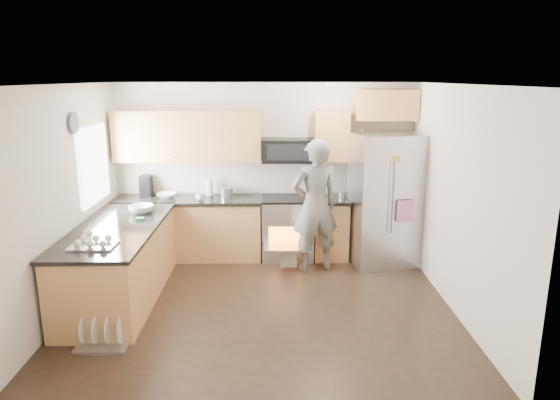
{
  "coord_description": "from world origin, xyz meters",
  "views": [
    {
      "loc": [
        0.15,
        -5.51,
        2.68
      ],
      "look_at": [
        0.22,
        0.5,
        1.19
      ],
      "focal_mm": 32.0,
      "sensor_mm": 36.0,
      "label": 1
    }
  ],
  "objects_px": {
    "stove_range": "(287,214)",
    "dish_rack": "(104,337)",
    "person": "(315,206)",
    "refrigerator": "(385,200)"
  },
  "relations": [
    {
      "from": "stove_range",
      "to": "person",
      "type": "bearing_deg",
      "value": -53.2
    },
    {
      "from": "refrigerator",
      "to": "person",
      "type": "xyz_separation_m",
      "value": [
        -1.03,
        -0.25,
        -0.02
      ]
    },
    {
      "from": "person",
      "to": "refrigerator",
      "type": "bearing_deg",
      "value": 177.9
    },
    {
      "from": "dish_rack",
      "to": "person",
      "type": "bearing_deg",
      "value": 41.81
    },
    {
      "from": "stove_range",
      "to": "refrigerator",
      "type": "distance_m",
      "value": 1.45
    },
    {
      "from": "refrigerator",
      "to": "dish_rack",
      "type": "bearing_deg",
      "value": -155.26
    },
    {
      "from": "stove_range",
      "to": "person",
      "type": "relative_size",
      "value": 0.96
    },
    {
      "from": "refrigerator",
      "to": "person",
      "type": "height_order",
      "value": "refrigerator"
    },
    {
      "from": "stove_range",
      "to": "dish_rack",
      "type": "distance_m",
      "value": 3.28
    },
    {
      "from": "person",
      "to": "dish_rack",
      "type": "xyz_separation_m",
      "value": [
        -2.32,
        -2.07,
        -0.85
      ]
    }
  ]
}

